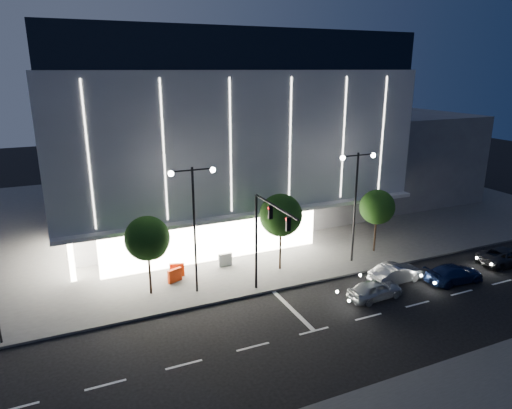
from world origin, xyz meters
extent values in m
plane|color=black|center=(0.00, 0.00, 0.00)|extent=(160.00, 160.00, 0.00)
cube|color=#474747|center=(5.00, 24.00, 0.07)|extent=(70.00, 40.00, 0.15)
cube|color=#4C4C51|center=(3.00, 24.00, 2.00)|extent=(28.00, 21.00, 4.00)
cube|color=#949499|center=(3.00, 22.00, 9.50)|extent=(30.00, 25.00, 11.00)
cube|color=black|center=(3.00, 22.00, 16.50)|extent=(29.40, 24.50, 3.00)
cube|color=white|center=(0.00, 10.70, 2.00)|extent=(18.00, 0.40, 3.60)
cube|color=white|center=(-10.80, 16.00, 2.00)|extent=(0.40, 10.00, 3.60)
cube|color=#949499|center=(3.00, 9.70, 4.10)|extent=(30.00, 2.00, 0.30)
cube|color=white|center=(3.00, 9.48, 9.50)|extent=(24.00, 0.06, 10.00)
cube|color=#4C4C51|center=(26.00, 24.00, 5.00)|extent=(16.00, 20.00, 10.00)
cylinder|color=black|center=(1.00, 4.80, 3.50)|extent=(0.18, 0.18, 7.00)
cylinder|color=black|center=(1.00, 1.90, 7.00)|extent=(0.14, 5.80, 0.14)
cube|color=black|center=(1.00, 2.60, 6.40)|extent=(0.28, 0.18, 0.85)
cube|color=black|center=(1.00, 0.20, 6.40)|extent=(0.28, 0.18, 0.85)
sphere|color=#FF0C0C|center=(0.88, 2.60, 6.70)|extent=(0.14, 0.14, 0.14)
cylinder|color=black|center=(-3.00, 6.00, 4.50)|extent=(0.16, 0.16, 9.00)
cylinder|color=black|center=(-3.70, 6.00, 8.80)|extent=(1.40, 0.10, 0.10)
cylinder|color=black|center=(-2.30, 6.00, 8.80)|extent=(1.40, 0.10, 0.10)
sphere|color=white|center=(-4.40, 6.00, 8.70)|extent=(0.36, 0.36, 0.36)
sphere|color=white|center=(-1.60, 6.00, 8.70)|extent=(0.36, 0.36, 0.36)
cylinder|color=black|center=(10.00, 6.00, 4.50)|extent=(0.16, 0.16, 9.00)
cylinder|color=black|center=(9.30, 6.00, 8.80)|extent=(1.40, 0.10, 0.10)
cylinder|color=black|center=(10.70, 6.00, 8.80)|extent=(1.40, 0.10, 0.10)
sphere|color=white|center=(8.60, 6.00, 8.70)|extent=(0.36, 0.36, 0.36)
sphere|color=white|center=(11.40, 6.00, 8.70)|extent=(0.36, 0.36, 0.36)
cylinder|color=black|center=(-6.00, 7.00, 1.89)|extent=(0.16, 0.16, 3.78)
sphere|color=#123A0F|center=(-6.00, 7.00, 4.21)|extent=(3.02, 3.02, 3.02)
sphere|color=#123A0F|center=(-5.70, 7.20, 3.67)|extent=(2.16, 2.16, 2.16)
sphere|color=#123A0F|center=(-6.25, 6.85, 3.89)|extent=(1.94, 1.94, 1.94)
cylinder|color=black|center=(4.00, 7.00, 2.03)|extent=(0.16, 0.16, 4.06)
sphere|color=#123A0F|center=(4.00, 7.00, 4.52)|extent=(3.25, 3.25, 3.25)
sphere|color=#123A0F|center=(4.30, 7.20, 3.94)|extent=(2.32, 2.32, 2.32)
sphere|color=#123A0F|center=(3.75, 6.85, 4.18)|extent=(2.09, 2.09, 2.09)
cylinder|color=black|center=(13.00, 7.00, 1.82)|extent=(0.16, 0.16, 3.64)
sphere|color=#123A0F|center=(13.00, 7.00, 4.06)|extent=(2.91, 2.91, 2.91)
sphere|color=#123A0F|center=(13.30, 7.20, 3.54)|extent=(2.08, 2.08, 2.08)
sphere|color=#123A0F|center=(12.75, 6.85, 3.74)|extent=(1.87, 1.87, 1.87)
imported|color=#ACB0B4|center=(7.86, 0.31, 0.68)|extent=(4.07, 1.84, 1.36)
imported|color=#ADB1B5|center=(10.89, 1.73, 0.70)|extent=(4.34, 1.70, 1.41)
imported|color=navy|center=(14.77, 0.01, 0.66)|extent=(4.64, 2.10, 1.32)
imported|color=#303035|center=(21.16, 0.67, 0.68)|extent=(5.10, 2.80, 1.35)
cube|color=#C7390B|center=(-3.65, 8.95, 0.65)|extent=(1.13, 0.54, 1.00)
cube|color=#EE360D|center=(-4.04, 8.08, 0.65)|extent=(1.11, 0.64, 1.00)
cube|color=#BABABA|center=(0.31, 9.26, 0.65)|extent=(1.10, 0.26, 1.00)
camera|label=1|loc=(-10.92, -22.03, 15.09)|focal=32.00mm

